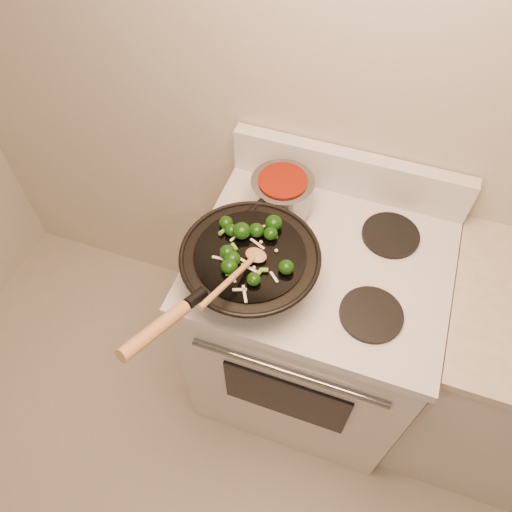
% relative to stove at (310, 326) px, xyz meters
% --- Properties ---
extents(stove, '(0.78, 0.67, 1.08)m').
position_rel_stove_xyz_m(stove, '(0.00, 0.00, 0.00)').
color(stove, white).
rests_on(stove, ground).
extents(wok, '(0.39, 0.64, 0.26)m').
position_rel_stove_xyz_m(wok, '(-0.18, -0.16, 0.53)').
color(wok, black).
rests_on(wok, stove).
extents(stirfry, '(0.25, 0.29, 0.05)m').
position_rel_stove_xyz_m(stirfry, '(-0.19, -0.13, 0.60)').
color(stirfry, black).
rests_on(stirfry, wok).
extents(wooden_spoon, '(0.10, 0.28, 0.10)m').
position_rel_stove_xyz_m(wooden_spoon, '(-0.18, -0.23, 0.62)').
color(wooden_spoon, '#AE7744').
rests_on(wooden_spoon, wok).
extents(saucepan, '(0.20, 0.31, 0.12)m').
position_rel_stove_xyz_m(saucepan, '(-0.18, 0.15, 0.52)').
color(saucepan, gray).
rests_on(saucepan, stove).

